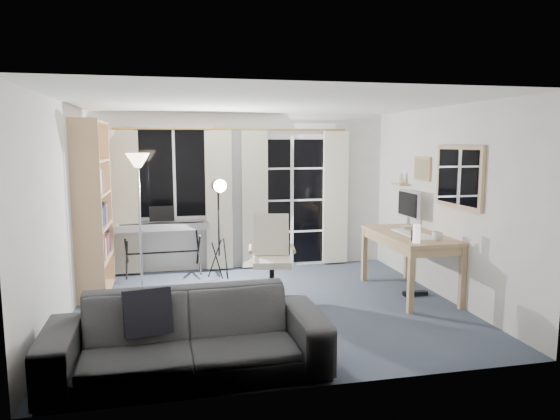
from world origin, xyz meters
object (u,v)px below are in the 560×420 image
at_px(desk, 410,241).
at_px(sofa, 188,322).
at_px(monitor, 409,205).
at_px(torchiere_lamp, 138,182).
at_px(office_chair, 271,250).
at_px(mug, 437,235).
at_px(bookshelf, 89,213).
at_px(keyboard_piano, 162,227).
at_px(studio_light, 219,197).

relative_size(desk, sofa, 0.64).
xyz_separation_m(monitor, sofa, (-3.06, -2.16, -0.64)).
height_order(torchiere_lamp, desk, torchiere_lamp).
distance_m(office_chair, sofa, 2.18).
bearing_deg(mug, desk, 101.31).
xyz_separation_m(bookshelf, mug, (4.11, -1.37, -0.20)).
bearing_deg(office_chair, monitor, 17.21).
distance_m(torchiere_lamp, keyboard_piano, 1.27).
height_order(torchiere_lamp, keyboard_piano, torchiere_lamp).
bearing_deg(torchiere_lamp, desk, -9.09).
height_order(desk, sofa, sofa).
relative_size(bookshelf, desk, 1.50).
distance_m(bookshelf, torchiere_lamp, 0.83).
height_order(monitor, sofa, monitor).
bearing_deg(desk, torchiere_lamp, 170.67).
height_order(office_chair, desk, office_chair).
relative_size(torchiere_lamp, sofa, 0.78).
distance_m(torchiere_lamp, mug, 3.67).
bearing_deg(office_chair, torchiere_lamp, 176.37).
height_order(bookshelf, keyboard_piano, bookshelf).
height_order(studio_light, desk, studio_light).
distance_m(office_chair, monitor, 2.05).
relative_size(bookshelf, torchiere_lamp, 1.23).
xyz_separation_m(office_chair, mug, (1.88, -0.67, 0.24)).
height_order(mug, sofa, mug).
xyz_separation_m(torchiere_lamp, monitor, (3.56, -0.09, -0.37)).
xyz_separation_m(keyboard_piano, studio_light, (0.80, -0.31, 0.46)).
height_order(keyboard_piano, mug, keyboard_piano).
distance_m(studio_light, sofa, 3.08).
bearing_deg(keyboard_piano, studio_light, -23.23).
bearing_deg(desk, monitor, 66.20).
relative_size(keyboard_piano, mug, 10.26).
distance_m(studio_light, monitor, 2.64).
bearing_deg(office_chair, desk, 3.65).
height_order(keyboard_piano, office_chair, office_chair).
relative_size(desk, mug, 11.41).
bearing_deg(bookshelf, mug, -18.61).
xyz_separation_m(keyboard_piano, office_chair, (1.34, -1.36, -0.10)).
distance_m(desk, monitor, 0.63).
relative_size(torchiere_lamp, keyboard_piano, 1.36).
bearing_deg(monitor, mug, -96.02).
distance_m(torchiere_lamp, studio_light, 1.29).
relative_size(studio_light, desk, 0.99).
bearing_deg(torchiere_lamp, bookshelf, 152.60).
relative_size(studio_light, office_chair, 1.39).
relative_size(keyboard_piano, desk, 0.90).
bearing_deg(studio_light, mug, -45.32).
distance_m(keyboard_piano, mug, 3.81).
height_order(bookshelf, sofa, bookshelf).
xyz_separation_m(bookshelf, sofa, (1.14, -2.58, -0.61)).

